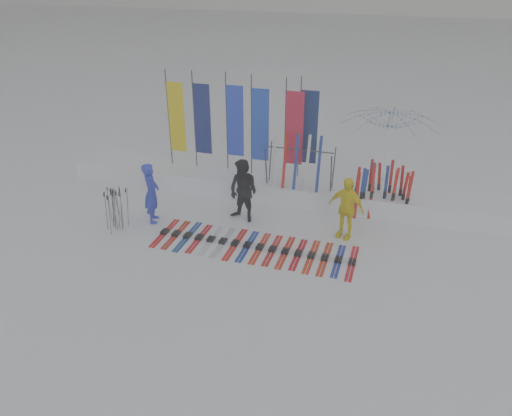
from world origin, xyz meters
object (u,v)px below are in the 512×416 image
(person_yellow, at_px, (346,208))
(ski_rack, at_px, (300,162))
(person_black, at_px, (243,191))
(person_blue, at_px, (152,193))
(tent_canopy, at_px, (387,152))
(ski_row, at_px, (254,246))

(person_yellow, distance_m, ski_rack, 2.40)
(person_black, bearing_deg, person_blue, -143.24)
(person_yellow, bearing_deg, tent_canopy, 94.83)
(person_black, height_order, ski_row, person_black)
(person_black, height_order, ski_rack, person_black)
(tent_canopy, height_order, ski_row, tent_canopy)
(person_yellow, xyz_separation_m, ski_rack, (-1.67, 1.66, 0.50))
(person_black, distance_m, person_yellow, 2.97)
(person_black, xyz_separation_m, ski_row, (0.75, -1.41, -0.90))
(person_blue, relative_size, tent_canopy, 0.57)
(person_blue, bearing_deg, ski_rack, -79.52)
(tent_canopy, xyz_separation_m, ski_row, (-3.00, -4.55, -1.40))
(person_yellow, relative_size, ski_row, 0.33)
(person_blue, distance_m, ski_rack, 4.52)
(person_blue, bearing_deg, person_black, -93.34)
(person_black, relative_size, tent_canopy, 0.59)
(ski_row, height_order, ski_rack, ski_rack)
(person_yellow, bearing_deg, ski_row, -130.79)
(tent_canopy, relative_size, ski_row, 0.59)
(ski_row, relative_size, ski_rack, 2.66)
(ski_rack, bearing_deg, person_black, -129.82)
(person_black, relative_size, ski_row, 0.35)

